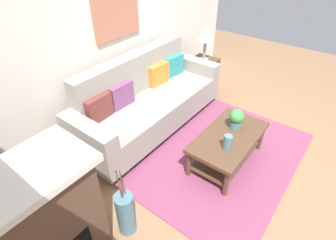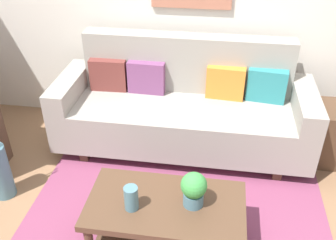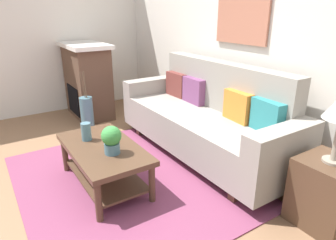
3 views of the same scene
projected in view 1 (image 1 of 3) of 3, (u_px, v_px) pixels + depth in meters
ground_plane at (246, 169)px, 3.35m from camera, size 9.40×9.40×0.00m
wall_back at (119, 29)px, 3.58m from camera, size 5.40×0.10×2.70m
area_rug at (212, 152)px, 3.59m from camera, size 2.42×2.02×0.01m
couch at (148, 102)px, 3.82m from camera, size 2.42×0.84×1.08m
throw_pillow_maroon at (99, 108)px, 3.24m from camera, size 0.36×0.13×0.32m
throw_pillow_plum at (121, 95)px, 3.49m from camera, size 0.36×0.13×0.32m
throw_pillow_orange at (158, 74)px, 3.98m from camera, size 0.37×0.15×0.32m
throw_pillow_teal at (173, 66)px, 4.22m from camera, size 0.37×0.16×0.32m
coffee_table at (228, 143)px, 3.28m from camera, size 1.10×0.60×0.43m
tabletop_vase at (228, 142)px, 2.97m from camera, size 0.10×0.10×0.18m
potted_plant_tabletop at (236, 118)px, 3.25m from camera, size 0.18×0.18×0.26m
side_table at (203, 74)px, 4.87m from camera, size 0.44×0.44×0.56m
table_lamp at (206, 35)px, 4.45m from camera, size 0.28×0.28×0.57m
fireplace at (39, 228)px, 2.06m from camera, size 1.02×0.58×1.16m
floor_vase at (126, 214)px, 2.54m from camera, size 0.18×0.18×0.50m
floor_vase_branch_a at (123, 183)px, 2.30m from camera, size 0.05×0.03×0.36m
floor_vase_branch_b at (119, 184)px, 2.29m from camera, size 0.03×0.01×0.36m
floor_vase_branch_c at (122, 186)px, 2.27m from camera, size 0.03×0.05×0.36m
framed_painting at (117, 12)px, 3.36m from camera, size 0.76×0.03×0.65m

